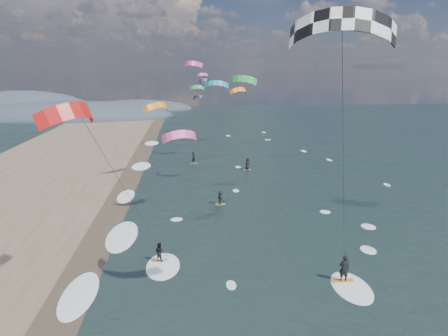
{
  "coord_description": "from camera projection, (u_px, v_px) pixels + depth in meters",
  "views": [
    {
      "loc": [
        -3.85,
        -17.02,
        14.92
      ],
      "look_at": [
        -1.0,
        12.0,
        7.0
      ],
      "focal_mm": 30.0,
      "sensor_mm": 36.0,
      "label": 1
    }
  ],
  "objects": [
    {
      "name": "bg_kite_field",
      "position": [
        204.0,
        86.0,
        67.52
      ],
      "size": [
        17.5,
        73.61,
        9.53
      ],
      "color": "black",
      "rests_on": "ground"
    },
    {
      "name": "wet_sand_strip",
      "position": [
        86.0,
        265.0,
        29.09
      ],
      "size": [
        3.0,
        240.0,
        0.0
      ],
      "primitive_type": "cube",
      "color": "#382D23",
      "rests_on": "ground"
    },
    {
      "name": "kitesurfer_near_a",
      "position": [
        344.0,
        85.0,
        18.04
      ],
      "size": [
        8.22,
        9.2,
        17.86
      ],
      "color": "#B97D20",
      "rests_on": "ground"
    },
    {
      "name": "coastal_hills",
      "position": [
        59.0,
        115.0,
        119.98
      ],
      "size": [
        80.0,
        41.0,
        15.0
      ],
      "color": "#3D4756",
      "rests_on": "ground"
    },
    {
      "name": "kitesurfer_near_b",
      "position": [
        112.0,
        172.0,
        23.19
      ],
      "size": [
        6.71,
        9.12,
        13.69
      ],
      "color": "#B97D20",
      "rests_on": "ground"
    },
    {
      "name": "shoreline_surf",
      "position": [
        113.0,
        238.0,
        33.77
      ],
      "size": [
        2.4,
        79.4,
        0.11
      ],
      "color": "white",
      "rests_on": "ground"
    },
    {
      "name": "far_kitesurfers",
      "position": [
        223.0,
        173.0,
        51.29
      ],
      "size": [
        9.06,
        19.64,
        1.86
      ],
      "color": "#B97D20",
      "rests_on": "ground"
    }
  ]
}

